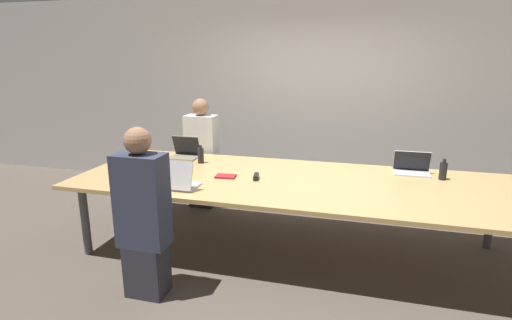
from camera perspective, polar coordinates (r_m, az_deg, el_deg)
ground_plane at (r=4.25m, az=4.92°, el=-12.71°), size 24.00×24.00×0.00m
curtain_wall at (r=5.78m, az=8.86°, el=9.02°), size 12.00×0.06×2.80m
conference_table at (r=3.98m, az=5.14°, el=-3.45°), size 4.32×1.56×0.77m
laptop_far_left at (r=4.86m, az=-10.09°, el=1.21°), size 0.33×0.26×0.26m
person_far_left at (r=5.26m, az=-7.72°, el=0.71°), size 0.40×0.24×1.43m
bottle_far_left at (r=4.58m, az=-7.90°, el=0.67°), size 0.07×0.07×0.21m
laptop_far_right at (r=4.44m, az=21.35°, el=-0.95°), size 0.36×0.23×0.23m
bottle_far_right at (r=4.34m, az=25.18°, el=-1.39°), size 0.07×0.07×0.21m
laptop_near_left at (r=3.73m, az=-11.07°, el=-2.89°), size 0.33×0.28×0.28m
person_near_left at (r=3.38m, az=-15.81°, el=-7.80°), size 0.40×0.24×1.43m
stapler at (r=3.96m, az=0.01°, el=-2.39°), size 0.07×0.16×0.05m
notebook at (r=4.04m, az=-4.35°, el=-2.34°), size 0.21×0.15×0.02m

